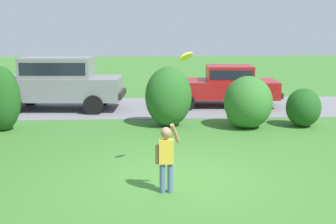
{
  "coord_description": "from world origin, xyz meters",
  "views": [
    {
      "loc": [
        -0.69,
        -8.16,
        2.89
      ],
      "look_at": [
        -0.15,
        1.26,
        1.1
      ],
      "focal_mm": 46.49,
      "sensor_mm": 36.0,
      "label": 1
    }
  ],
  "objects_px": {
    "parked_suv": "(59,81)",
    "frisbee": "(186,57)",
    "child_thrower": "(166,154)",
    "parked_sedan": "(223,84)"
  },
  "relations": [
    {
      "from": "parked_suv",
      "to": "frisbee",
      "type": "height_order",
      "value": "frisbee"
    },
    {
      "from": "child_thrower",
      "to": "frisbee",
      "type": "xyz_separation_m",
      "value": [
        0.44,
        0.97,
        1.66
      ]
    },
    {
      "from": "child_thrower",
      "to": "frisbee",
      "type": "bearing_deg",
      "value": 65.8
    },
    {
      "from": "parked_sedan",
      "to": "parked_suv",
      "type": "height_order",
      "value": "parked_suv"
    },
    {
      "from": "frisbee",
      "to": "parked_suv",
      "type": "bearing_deg",
      "value": 117.51
    },
    {
      "from": "parked_suv",
      "to": "frisbee",
      "type": "relative_size",
      "value": 15.2
    },
    {
      "from": "parked_sedan",
      "to": "parked_suv",
      "type": "relative_size",
      "value": 0.94
    },
    {
      "from": "parked_sedan",
      "to": "frisbee",
      "type": "height_order",
      "value": "frisbee"
    },
    {
      "from": "parked_sedan",
      "to": "frisbee",
      "type": "distance_m",
      "value": 8.32
    },
    {
      "from": "parked_suv",
      "to": "child_thrower",
      "type": "distance_m",
      "value": 9.12
    }
  ]
}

